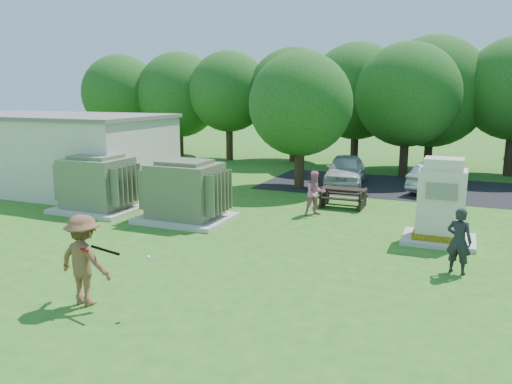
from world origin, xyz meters
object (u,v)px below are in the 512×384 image
at_px(transformer_right, 185,192).
at_px(transformer_left, 98,185).
at_px(car_silver_a, 438,177).
at_px(person_by_generator, 459,241).
at_px(batter, 84,260).
at_px(picnic_table, 343,195).
at_px(generator_cabinet, 441,206).
at_px(person_at_picnic, 315,193).
at_px(car_white, 345,170).

bearing_deg(transformer_right, transformer_left, 180.00).
bearing_deg(transformer_left, car_silver_a, 36.97).
bearing_deg(transformer_left, person_by_generator, -8.58).
height_order(person_by_generator, car_silver_a, person_by_generator).
xyz_separation_m(batter, car_silver_a, (6.10, 15.29, -0.31)).
bearing_deg(picnic_table, person_by_generator, -54.90).
distance_m(generator_cabinet, person_by_generator, 2.63).
distance_m(person_by_generator, car_silver_a, 10.48).
xyz_separation_m(person_by_generator, car_silver_a, (-0.97, 10.43, -0.18)).
bearing_deg(person_at_picnic, picnic_table, 30.08).
distance_m(person_at_picnic, car_silver_a, 7.24).
bearing_deg(person_by_generator, car_white, -47.17).
relative_size(transformer_right, car_white, 0.72).
bearing_deg(generator_cabinet, picnic_table, 137.23).
xyz_separation_m(batter, person_at_picnic, (2.28, 9.14, -0.16)).
xyz_separation_m(picnic_table, person_by_generator, (4.14, -5.89, 0.36)).
distance_m(generator_cabinet, car_silver_a, 7.89).
bearing_deg(car_white, person_at_picnic, -94.54).
bearing_deg(transformer_right, car_silver_a, 48.13).
xyz_separation_m(picnic_table, person_at_picnic, (-0.65, -1.62, 0.34)).
relative_size(picnic_table, car_white, 0.41).
height_order(generator_cabinet, batter, generator_cabinet).
relative_size(transformer_left, generator_cabinet, 1.21).
height_order(picnic_table, person_at_picnic, person_at_picnic).
bearing_deg(batter, car_white, -93.89).
distance_m(transformer_left, person_at_picnic, 7.94).
relative_size(batter, person_by_generator, 1.17).
distance_m(car_white, car_silver_a, 4.12).
bearing_deg(car_white, car_silver_a, -7.66).
distance_m(generator_cabinet, car_white, 9.12).
height_order(person_at_picnic, car_white, person_at_picnic).
relative_size(transformer_left, car_white, 0.72).
distance_m(transformer_right, person_at_picnic, 4.56).
relative_size(person_by_generator, person_at_picnic, 1.03).
relative_size(transformer_left, transformer_right, 1.00).
distance_m(batter, car_silver_a, 16.47).
bearing_deg(car_white, generator_cabinet, -67.37).
bearing_deg(car_silver_a, transformer_right, 66.07).
distance_m(batter, person_by_generator, 8.58).
height_order(picnic_table, person_by_generator, person_by_generator).
bearing_deg(generator_cabinet, transformer_right, -175.08).
bearing_deg(car_white, transformer_left, -137.58).
xyz_separation_m(person_at_picnic, car_white, (-0.31, 6.17, -0.08)).
bearing_deg(transformer_left, person_at_picnic, 17.69).
bearing_deg(generator_cabinet, car_silver_a, 93.15).
relative_size(transformer_right, generator_cabinet, 1.21).
relative_size(transformer_left, person_by_generator, 1.84).
bearing_deg(person_at_picnic, batter, -142.01).
bearing_deg(transformer_left, car_white, 49.80).
xyz_separation_m(generator_cabinet, car_silver_a, (-0.43, 7.87, -0.44)).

